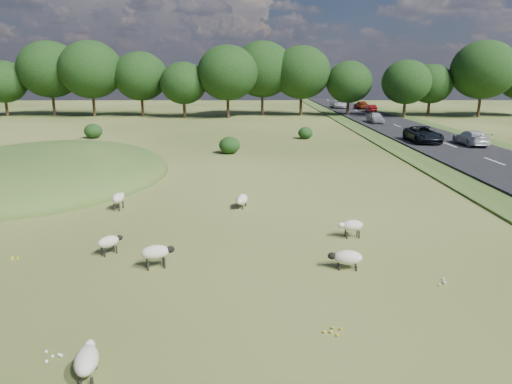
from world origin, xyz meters
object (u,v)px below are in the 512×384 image
Objects in this scene: sheep_3 at (156,252)px; sheep_6 at (118,198)px; sheep_2 at (87,359)px; car_7 at (361,105)px; car_4 at (471,138)px; sheep_4 at (109,242)px; sheep_1 at (352,226)px; car_2 at (339,104)px; car_1 at (423,134)px; car_3 at (375,117)px; car_5 at (371,108)px; sheep_5 at (347,257)px; sheep_0 at (242,200)px.

sheep_6 is (-3.39, 7.17, -0.00)m from sheep_3.
car_7 is (23.76, 77.15, 0.51)m from sheep_2.
sheep_4 is at bearing 45.16° from car_4.
sheep_3 reaches higher than sheep_1.
car_7 is at bearing -90.00° from car_4.
car_1 is at bearing -90.00° from car_2.
car_3 is 18.16m from car_5.
sheep_3 is at bearing -77.69° from sheep_4.
sheep_5 is (-0.82, -3.13, -0.10)m from sheep_1.
car_1 is (16.83, 21.21, 0.55)m from sheep_0.
car_5 is (23.42, 64.07, 0.27)m from sheep_3.
car_7 reaches higher than sheep_3.
sheep_5 is at bearing -20.04° from sheep_3.
sheep_0 is at bearing -84.00° from sheep_6.
sheep_6 is at bearing -74.28° from sheep_0.
sheep_3 is 50.30m from car_3.
car_1 is (12.14, 25.61, 0.45)m from sheep_1.
car_2 is at bearing 90.00° from car_1.
car_3 reaches higher than sheep_5.
car_3 is at bearing 170.21° from sheep_0.
car_7 reaches higher than car_4.
car_2 is at bearing -25.52° from sheep_2.
sheep_0 is at bearing -104.34° from car_2.
car_7 is (20.63, 63.81, 0.50)m from sheep_0.
sheep_6 is 69.95m from car_2.
car_3 is (19.96, 52.25, 0.51)m from sheep_2.
sheep_4 is at bearing -24.60° from sheep_0.
car_2 reaches higher than car_3.
car_7 is (23.42, 71.21, 0.35)m from sheep_3.
car_1 is at bearing 155.17° from sheep_0.
car_5 is at bearing 77.92° from car_3.
sheep_4 is at bearing 3.10° from sheep_1.
car_4 is at bearing -78.95° from car_3.
sheep_2 is at bearing 0.39° from sheep_0.
car_1 is at bearing -24.77° from car_4.
car_5 is at bearing 83.88° from car_1.
sheep_5 is 66.35m from car_5.
car_4 is at bearing 146.93° from sheep_0.
sheep_0 is 1.02× the size of sheep_2.
car_3 is 0.86× the size of car_7.
car_4 is (15.94, 23.86, 0.38)m from sheep_1.
sheep_5 is at bearing 40.76° from sheep_0.
sheep_2 is at bearing -112.21° from sheep_3.
sheep_1 is 9.67m from sheep_4.
car_3 is 25.19m from car_7.
sheep_3 is at bearing -124.44° from car_1.
sheep_1 is 8.06m from sheep_3.
sheep_1 reaches higher than sheep_0.
sheep_3 is at bearing -150.84° from sheep_6.
car_2 is (19.62, 73.23, 0.40)m from sheep_3.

